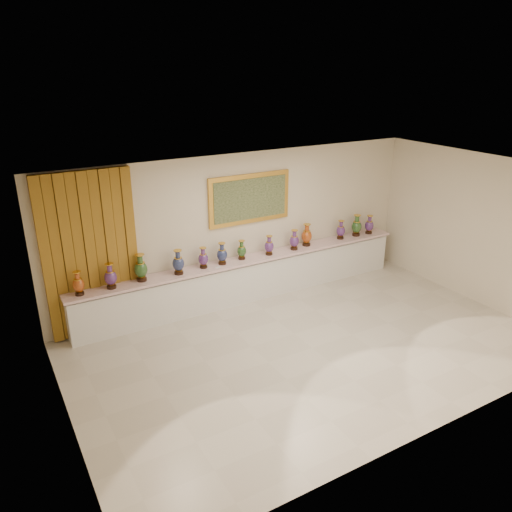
{
  "coord_description": "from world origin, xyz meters",
  "views": [
    {
      "loc": [
        -4.58,
        -5.98,
        4.63
      ],
      "look_at": [
        -0.14,
        1.7,
        1.16
      ],
      "focal_mm": 35.0,
      "sensor_mm": 36.0,
      "label": 1
    }
  ],
  "objects_px": {
    "counter": "(248,279)",
    "vase_0": "(78,284)",
    "vase_2": "(141,269)",
    "vase_1": "(111,277)"
  },
  "relations": [
    {
      "from": "counter",
      "to": "vase_0",
      "type": "bearing_deg",
      "value": -179.09
    },
    {
      "from": "vase_0",
      "to": "vase_2",
      "type": "distance_m",
      "value": 1.11
    },
    {
      "from": "counter",
      "to": "vase_1",
      "type": "xyz_separation_m",
      "value": [
        -2.79,
        -0.05,
        0.67
      ]
    },
    {
      "from": "vase_0",
      "to": "vase_1",
      "type": "relative_size",
      "value": 0.93
    },
    {
      "from": "counter",
      "to": "vase_2",
      "type": "relative_size",
      "value": 14.15
    },
    {
      "from": "vase_2",
      "to": "vase_1",
      "type": "bearing_deg",
      "value": -175.66
    },
    {
      "from": "vase_0",
      "to": "vase_1",
      "type": "height_order",
      "value": "vase_1"
    },
    {
      "from": "vase_1",
      "to": "vase_0",
      "type": "bearing_deg",
      "value": -179.91
    },
    {
      "from": "counter",
      "to": "vase_1",
      "type": "height_order",
      "value": "vase_1"
    },
    {
      "from": "vase_2",
      "to": "vase_0",
      "type": "bearing_deg",
      "value": -177.76
    }
  ]
}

